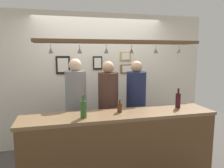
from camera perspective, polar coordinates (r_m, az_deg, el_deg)
ground_plane at (r=3.70m, az=0.41°, el=-21.36°), size 8.00×8.00×0.00m
back_wall at (r=4.32m, az=-3.28°, el=1.24°), size 4.40×0.06×2.60m
bar_counter at (r=2.96m, az=2.98°, el=-14.61°), size 2.70×0.55×1.00m
overhead_glass_rack at (r=2.93m, az=1.97°, el=11.13°), size 2.20×0.36×0.04m
hanging_wineglass_far_left at (r=2.83m, az=-15.99°, el=8.65°), size 0.07×0.07×0.13m
hanging_wineglass_left at (r=2.87m, az=-8.62°, el=8.87°), size 0.07×0.07×0.13m
hanging_wineglass_center_left at (r=2.92m, az=-1.53°, el=8.94°), size 0.07×0.07×0.13m
hanging_wineglass_center at (r=3.04m, az=5.22°, el=8.89°), size 0.07×0.07×0.13m
hanging_wineglass_center_right at (r=3.12m, az=11.57°, el=8.74°), size 0.07×0.07×0.13m
hanging_wineglass_right at (r=3.25m, az=17.46°, el=8.50°), size 0.07×0.07×0.13m
person_left_grey_shirt at (r=3.56m, az=-9.55°, el=-4.44°), size 0.34×0.34×1.74m
person_middle_brown_shirt at (r=3.65m, az=-0.99°, el=-4.49°), size 0.34×0.34×1.69m
person_right_navy_shirt at (r=3.80m, az=6.40°, el=-4.05°), size 0.34×0.34×1.69m
bottle_champagne_green at (r=2.78m, az=-7.60°, el=-6.56°), size 0.08×0.08×0.30m
bottle_wine_dark_red at (r=3.40m, az=17.16°, el=-4.14°), size 0.08×0.08×0.30m
bottle_beer_brown_stubby at (r=3.03m, az=2.06°, el=-6.19°), size 0.07×0.07×0.18m
picture_frame_crest at (r=4.24m, az=-3.85°, el=5.62°), size 0.18×0.02×0.26m
picture_frame_upper_small at (r=4.37m, az=3.60°, el=7.39°), size 0.22×0.02×0.18m
picture_frame_lower_pair at (r=4.40m, az=4.14°, el=4.04°), size 0.30×0.02×0.18m
picture_frame_caricature at (r=4.17m, az=-12.90°, el=4.94°), size 0.26×0.02×0.34m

